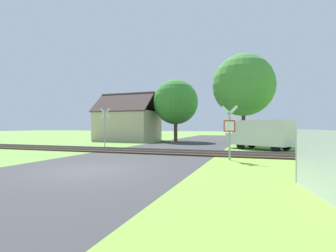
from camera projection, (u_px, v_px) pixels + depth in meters
name	position (u px, v px, depth m)	size (l,w,h in m)	color
ground_plane	(89.00, 170.00, 10.57)	(160.00, 160.00, 0.00)	#6B9942
road_asphalt	(114.00, 164.00, 12.47)	(8.23, 80.00, 0.01)	#38383A
grass_verge	(286.00, 199.00, 6.40)	(6.00, 20.00, 0.01)	#75A83B
rail_track	(156.00, 152.00, 17.69)	(60.00, 2.60, 0.22)	#422D1E
stop_sign_near	(230.00, 129.00, 13.76)	(0.88, 0.15, 2.89)	#9E9EA5
crossing_sign_far	(105.00, 125.00, 21.56)	(0.87, 0.19, 3.28)	#9E9EA5
house	(127.00, 124.00, 32.71)	(7.72, 5.82, 5.97)	#C6B293
tree_right	(243.00, 85.00, 24.70)	(5.83, 5.83, 8.58)	#513823
tree_center	(176.00, 102.00, 30.97)	(5.29, 5.29, 7.29)	#513823
mail_truck	(261.00, 133.00, 20.02)	(5.15, 4.12, 2.24)	silver
fence_panel	(332.00, 168.00, 5.87)	(0.91, 4.71, 1.70)	#9E9EA5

